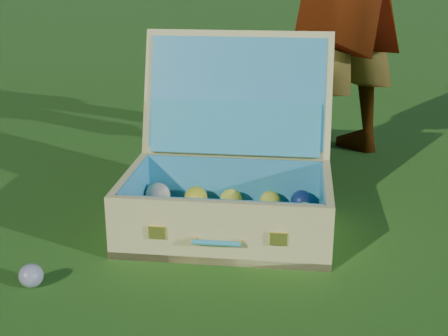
# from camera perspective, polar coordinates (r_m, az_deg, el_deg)

# --- Properties ---
(ground) EXTENTS (60.00, 60.00, 0.00)m
(ground) POSITION_cam_1_polar(r_m,az_deg,el_deg) (1.79, 2.97, -7.86)
(ground) COLOR #215114
(ground) RESTS_ON ground
(stray_ball) EXTENTS (0.06, 0.06, 0.06)m
(stray_ball) POSITION_cam_1_polar(r_m,az_deg,el_deg) (1.68, -17.22, -9.38)
(stray_ball) COLOR teal
(stray_ball) RESTS_ON ground
(suitcase) EXTENTS (0.73, 0.70, 0.57)m
(suitcase) POSITION_cam_1_polar(r_m,az_deg,el_deg) (1.93, 0.50, -0.46)
(suitcase) COLOR #DDD077
(suitcase) RESTS_ON ground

